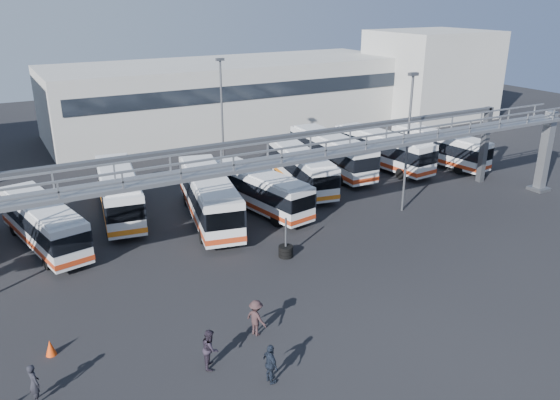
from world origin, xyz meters
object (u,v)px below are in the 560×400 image
pedestrian_c (256,318)px  light_pole_mid (408,136)px  bus_9 (439,147)px  bus_3 (119,191)px  bus_6 (302,167)px  tire_stack (286,250)px  bus_4 (209,195)px  pedestrian_a (34,383)px  pedestrian_b (210,348)px  light_pole_back (222,111)px  pedestrian_d (271,364)px  bus_5 (259,189)px  bus_2 (43,222)px  cone_right (50,348)px  bus_7 (331,152)px  bus_8 (383,149)px

pedestrian_c → light_pole_mid: bearing=-82.0°
pedestrian_c → bus_9: bearing=-79.2°
bus_3 → bus_6: (14.84, -1.17, -0.12)m
tire_stack → bus_4: bearing=103.7°
pedestrian_a → pedestrian_c: size_ratio=0.94×
pedestrian_b → pedestrian_c: 3.05m
pedestrian_b → bus_4: bearing=1.0°
bus_3 → pedestrian_c: (1.89, -18.42, -0.94)m
light_pole_back → pedestrian_d: bearing=-109.8°
light_pole_back → bus_5: 10.59m
light_pole_back → pedestrian_c: (-8.82, -23.99, -4.82)m
pedestrian_a → bus_6: bearing=-72.4°
pedestrian_a → tire_stack: bearing=-86.6°
bus_2 → cone_right: bus_2 is taller
bus_2 → pedestrian_b: 17.12m
bus_3 → bus_4: size_ratio=0.96×
bus_4 → bus_9: size_ratio=1.13×
bus_7 → light_pole_mid: bearing=-90.6°
light_pole_back → bus_7: light_pole_back is taller
pedestrian_d → cone_right: size_ratio=2.41×
pedestrian_a → pedestrian_d: size_ratio=0.94×
pedestrian_d → light_pole_mid: bearing=-57.7°
bus_7 → cone_right: 31.06m
light_pole_back → bus_2: 18.88m
tire_stack → pedestrian_b: bearing=-136.7°
light_pole_back → bus_8: 15.26m
light_pole_mid → bus_5: 11.47m
bus_8 → bus_9: bearing=-22.8°
bus_8 → cone_right: bearing=-159.5°
light_pole_mid → bus_3: bearing=153.3°
bus_5 → bus_3: bearing=146.1°
bus_9 → pedestrian_d: bearing=-152.1°
bus_3 → bus_9: 29.84m
tire_stack → pedestrian_c: bearing=-129.3°
bus_3 → bus_7: 19.41m
bus_4 → tire_stack: size_ratio=4.54×
bus_4 → pedestrian_d: bearing=-92.5°
cone_right → light_pole_mid: bearing=13.0°
light_pole_back → bus_3: bearing=-152.5°
bus_4 → pedestrian_d: (-4.47, -17.58, -1.02)m
bus_5 → bus_6: size_ratio=0.97×
cone_right → tire_stack: 14.52m
bus_2 → pedestrian_b: (4.63, -16.46, -0.79)m
bus_5 → pedestrian_a: 22.27m
light_pole_back → pedestrian_c: bearing=-110.2°
bus_2 → bus_7: (24.93, 4.26, 0.19)m
light_pole_mid → pedestrian_a: bearing=-161.7°
bus_5 → pedestrian_c: bearing=-127.8°
bus_5 → bus_9: bearing=-3.4°
bus_6 → bus_8: bus_8 is taller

